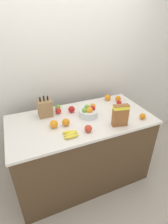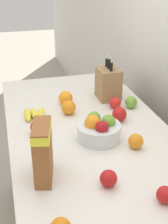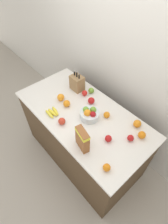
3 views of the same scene
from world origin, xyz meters
TOP-DOWN VIEW (x-y plane):
  - counter at (0.00, 0.00)m, footprint 1.66×0.84m
  - knife_block at (-0.36, 0.23)m, footprint 0.16×0.13m
  - cereal_box at (0.33, -0.29)m, footprint 0.18×0.10m
  - fruit_bowl at (0.10, 0.02)m, footprint 0.22×0.22m
  - banana_bunch at (-0.22, -0.26)m, footprint 0.16×0.13m
  - apple_near_bananas at (-0.21, 0.22)m, footprint 0.07×0.07m
  - apple_rightmost at (0.59, 0.12)m, footprint 0.07×0.07m
  - apple_rear at (-0.05, 0.19)m, footprint 0.08×0.08m
  - apple_leftmost at (0.45, -0.05)m, footprint 0.07×0.07m
  - apple_front at (-0.19, 0.31)m, footprint 0.07×0.07m
  - apple_middle at (-0.03, -0.27)m, footprint 0.08×0.08m
  - orange_front_center at (0.23, 0.16)m, footprint 0.07×0.07m
  - orange_near_bowl at (-0.33, -0.05)m, footprint 0.09×0.09m
  - orange_back_center at (-0.20, -0.06)m, footprint 0.08×0.08m

SIDE VIEW (x-z plane):
  - counter at x=0.00m, z-range 0.00..0.94m
  - banana_bunch at x=-0.22m, z-range 0.94..0.97m
  - apple_rightmost at x=0.59m, z-range 0.94..1.00m
  - apple_near_bananas at x=-0.21m, z-range 0.94..1.01m
  - apple_leftmost at x=0.45m, z-range 0.94..1.01m
  - apple_front at x=-0.19m, z-range 0.94..1.01m
  - orange_front_center at x=0.23m, z-range 0.94..1.01m
  - apple_middle at x=-0.03m, z-range 0.94..1.01m
  - apple_rear at x=-0.05m, z-range 0.94..1.02m
  - orange_back_center at x=-0.20m, z-range 0.94..1.02m
  - orange_near_bowl at x=-0.33m, z-range 0.94..1.02m
  - fruit_bowl at x=0.10m, z-range 0.92..1.06m
  - knife_block at x=-0.36m, z-range 0.89..1.18m
  - cereal_box at x=0.33m, z-range 0.95..1.19m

